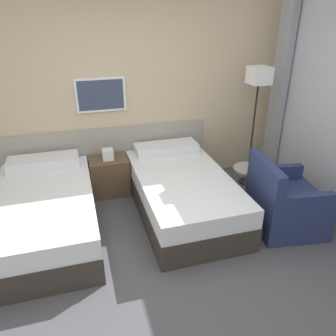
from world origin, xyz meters
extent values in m
plane|color=#47474C|center=(0.00, 0.00, 0.00)|extent=(16.00, 16.00, 0.00)
cube|color=#C6B28E|center=(0.00, 2.07, 1.35)|extent=(10.00, 0.06, 2.70)
cube|color=gray|center=(-0.40, 2.02, 0.43)|extent=(2.83, 0.04, 0.86)
cube|color=white|center=(-0.40, 2.03, 1.31)|extent=(0.64, 0.03, 0.44)
cube|color=#333D56|center=(-0.40, 2.01, 1.31)|extent=(0.58, 0.01, 0.38)
cube|color=#8E939E|center=(2.02, 1.69, 1.32)|extent=(0.10, 0.24, 2.64)
cube|color=#332D28|center=(-1.20, 1.04, 0.15)|extent=(1.07, 1.91, 0.30)
cube|color=silver|center=(-1.20, 1.04, 0.40)|extent=(1.06, 1.89, 0.22)
cube|color=silver|center=(-1.20, 1.76, 0.58)|extent=(0.86, 0.34, 0.13)
cube|color=#332D28|center=(0.40, 1.04, 0.15)|extent=(1.07, 1.91, 0.30)
cube|color=silver|center=(0.40, 1.04, 0.40)|extent=(1.06, 1.89, 0.22)
cube|color=silver|center=(0.40, 1.76, 0.58)|extent=(0.86, 0.34, 0.13)
cube|color=brown|center=(-0.40, 1.78, 0.26)|extent=(0.51, 0.38, 0.51)
cube|color=white|center=(-0.40, 1.78, 0.58)|extent=(0.14, 0.14, 0.14)
cylinder|color=black|center=(1.57, 1.52, 0.01)|extent=(0.24, 0.24, 0.02)
cylinder|color=black|center=(1.57, 1.52, 0.73)|extent=(0.02, 0.02, 1.42)
cube|color=white|center=(1.57, 1.52, 1.55)|extent=(0.26, 0.26, 0.22)
cylinder|color=gray|center=(1.29, 1.05, 0.01)|extent=(0.25, 0.25, 0.01)
cylinder|color=gray|center=(1.29, 1.05, 0.24)|extent=(0.05, 0.05, 0.45)
cylinder|color=gray|center=(1.29, 1.05, 0.48)|extent=(0.38, 0.38, 0.02)
cube|color=navy|center=(1.47, 0.44, 0.22)|extent=(0.83, 0.87, 0.43)
cube|color=navy|center=(1.16, 0.48, 0.64)|extent=(0.21, 0.78, 0.41)
cube|color=navy|center=(1.42, 0.10, 0.52)|extent=(0.62, 0.18, 0.18)
cube|color=navy|center=(1.52, 0.78, 0.52)|extent=(0.62, 0.18, 0.18)
camera|label=1|loc=(-0.75, -2.25, 2.30)|focal=35.00mm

